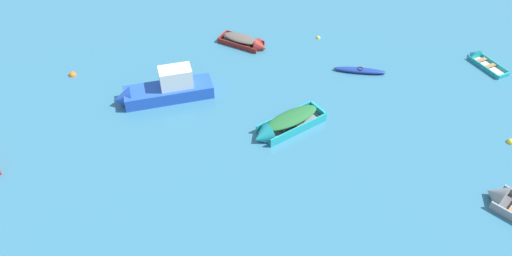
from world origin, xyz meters
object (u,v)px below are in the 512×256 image
object	(u,v)px
rowboat_grey_far_right	(511,204)
motor_launch_blue_near_left	(162,90)
rowboat_maroon_back_row_center	(249,43)
mooring_buoy_far_field	(73,75)
rowboat_turquoise_midfield_left	(479,59)
mooring_buoy_central	(318,38)
rowboat_turquoise_cluster_inner	(282,126)
mooring_buoy_between_boats_left	(510,142)
kayak_deep_blue_near_right	(360,70)

from	to	relation	value
rowboat_grey_far_right	motor_launch_blue_near_left	size ratio (longest dim) A/B	0.68
motor_launch_blue_near_left	rowboat_maroon_back_row_center	bearing A→B (deg)	43.79
rowboat_maroon_back_row_center	mooring_buoy_far_field	xyz separation A→B (m)	(-11.30, -2.38, -0.27)
rowboat_turquoise_midfield_left	rowboat_maroon_back_row_center	xyz separation A→B (m)	(-14.83, 3.07, 0.14)
rowboat_maroon_back_row_center	mooring_buoy_central	size ratio (longest dim) A/B	11.81
mooring_buoy_far_field	rowboat_turquoise_cluster_inner	bearing A→B (deg)	-27.23
rowboat_maroon_back_row_center	mooring_buoy_between_boats_left	world-z (taller)	rowboat_maroon_back_row_center
mooring_buoy_central	mooring_buoy_between_boats_left	size ratio (longest dim) A/B	0.70
rowboat_maroon_back_row_center	mooring_buoy_far_field	size ratio (longest dim) A/B	7.46
motor_launch_blue_near_left	mooring_buoy_between_boats_left	bearing A→B (deg)	-16.38
rowboat_turquoise_midfield_left	kayak_deep_blue_near_right	bearing A→B (deg)	-175.71
rowboat_maroon_back_row_center	mooring_buoy_central	bearing A→B (deg)	7.03
rowboat_turquoise_cluster_inner	mooring_buoy_between_boats_left	size ratio (longest dim) A/B	10.59
kayak_deep_blue_near_right	rowboat_maroon_back_row_center	xyz separation A→B (m)	(-6.77, 3.68, 0.12)
rowboat_grey_far_right	rowboat_turquoise_cluster_inner	xyz separation A→B (m)	(-10.04, 6.26, 0.20)
motor_launch_blue_near_left	mooring_buoy_central	distance (m)	11.93
rowboat_grey_far_right	kayak_deep_blue_near_right	world-z (taller)	rowboat_grey_far_right
kayak_deep_blue_near_right	rowboat_maroon_back_row_center	size ratio (longest dim) A/B	0.96
rowboat_turquoise_midfield_left	rowboat_grey_far_right	bearing A→B (deg)	-106.87
rowboat_turquoise_midfield_left	rowboat_turquoise_cluster_inner	xyz separation A→B (m)	(-13.67, -5.72, 0.27)
kayak_deep_blue_near_right	mooring_buoy_between_boats_left	world-z (taller)	kayak_deep_blue_near_right
mooring_buoy_between_boats_left	mooring_buoy_far_field	world-z (taller)	mooring_buoy_far_field
rowboat_turquoise_midfield_left	rowboat_maroon_back_row_center	size ratio (longest dim) A/B	0.89
rowboat_grey_far_right	mooring_buoy_between_boats_left	xyz separation A→B (m)	(2.11, 4.28, -0.21)
motor_launch_blue_near_left	mooring_buoy_central	size ratio (longest dim) A/B	20.21
rowboat_turquoise_midfield_left	motor_launch_blue_near_left	bearing A→B (deg)	-173.88
rowboat_turquoise_midfield_left	kayak_deep_blue_near_right	distance (m)	8.08
kayak_deep_blue_near_right	mooring_buoy_central	size ratio (longest dim) A/B	11.36
kayak_deep_blue_near_right	rowboat_turquoise_midfield_left	bearing A→B (deg)	4.29
rowboat_grey_far_right	mooring_buoy_between_boats_left	size ratio (longest dim) A/B	9.53
rowboat_turquoise_midfield_left	motor_launch_blue_near_left	size ratio (longest dim) A/B	0.52
rowboat_turquoise_midfield_left	kayak_deep_blue_near_right	size ratio (longest dim) A/B	0.92
mooring_buoy_between_boats_left	kayak_deep_blue_near_right	bearing A→B (deg)	132.64
mooring_buoy_between_boats_left	mooring_buoy_far_field	xyz separation A→B (m)	(-24.61, 8.39, 0.00)
rowboat_grey_far_right	kayak_deep_blue_near_right	bearing A→B (deg)	111.24
rowboat_turquoise_cluster_inner	mooring_buoy_central	xyz separation A→B (m)	(3.75, 9.40, -0.40)
mooring_buoy_between_boats_left	mooring_buoy_far_field	size ratio (longest dim) A/B	0.91
rowboat_turquoise_cluster_inner	rowboat_turquoise_midfield_left	bearing A→B (deg)	22.70
mooring_buoy_central	mooring_buoy_far_field	bearing A→B (deg)	-169.56
mooring_buoy_between_boats_left	rowboat_maroon_back_row_center	bearing A→B (deg)	141.01
rowboat_turquoise_midfield_left	rowboat_grey_far_right	distance (m)	12.52
mooring_buoy_central	rowboat_maroon_back_row_center	bearing A→B (deg)	-172.97
motor_launch_blue_near_left	mooring_buoy_between_boats_left	world-z (taller)	motor_launch_blue_near_left
rowboat_maroon_back_row_center	mooring_buoy_between_boats_left	xyz separation A→B (m)	(13.30, -10.77, -0.27)
motor_launch_blue_near_left	mooring_buoy_central	bearing A→B (deg)	29.43
rowboat_turquoise_midfield_left	mooring_buoy_central	size ratio (longest dim) A/B	10.51
motor_launch_blue_near_left	mooring_buoy_central	world-z (taller)	motor_launch_blue_near_left
rowboat_turquoise_cluster_inner	mooring_buoy_far_field	distance (m)	14.02
kayak_deep_blue_near_right	mooring_buoy_far_field	xyz separation A→B (m)	(-18.08, 1.29, -0.15)
motor_launch_blue_near_left	mooring_buoy_between_boats_left	distance (m)	19.58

